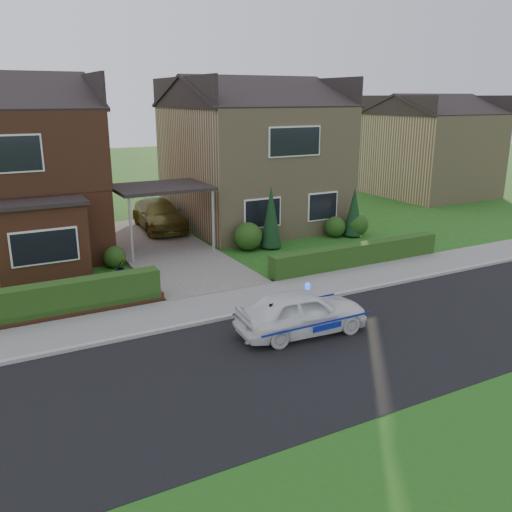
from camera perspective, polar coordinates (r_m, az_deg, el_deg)
ground at (r=13.89m, az=5.33°, el=-10.41°), size 120.00×120.00×0.00m
road at (r=13.89m, az=5.33°, el=-10.41°), size 60.00×6.00×0.02m
kerb at (r=16.26m, az=-0.60°, el=-5.98°), size 60.00×0.16×0.12m
sidewalk at (r=17.13m, az=-2.23°, el=-4.83°), size 60.00×2.00×0.10m
grass_verge at (r=10.73m, az=21.14°, el=-20.49°), size 60.00×4.00×0.01m
driveway at (r=23.23m, az=-9.71°, el=0.70°), size 3.80×12.00×0.12m
house_right at (r=27.54m, az=-0.45°, el=11.00°), size 7.50×8.06×7.25m
carport_link at (r=22.63m, az=-9.99°, el=7.01°), size 3.80×3.00×2.77m
dwarf_wall at (r=16.77m, az=-22.37°, el=-6.13°), size 7.70×0.25×0.36m
hedge_left at (r=16.97m, az=-22.37°, el=-6.52°), size 7.50×0.55×0.90m
hedge_right at (r=21.11m, az=10.54°, el=-1.11°), size 7.50×0.55×0.80m
shrub_left_mid at (r=20.58m, az=-18.83°, el=-0.27°), size 1.32×1.32×1.32m
shrub_left_near at (r=21.22m, az=-14.67°, el=-0.10°), size 0.84×0.84×0.84m
shrub_right_near at (r=22.85m, az=-0.86°, el=2.08°), size 1.20×1.20×1.20m
shrub_right_mid at (r=25.34m, az=8.34°, el=3.06°), size 0.96×0.96×0.96m
shrub_right_far at (r=25.69m, az=10.54°, el=3.27°), size 1.08×1.08×1.08m
conifer_a at (r=22.98m, az=1.59°, el=3.95°), size 0.90×0.90×2.60m
conifer_b at (r=25.45m, az=10.25°, el=4.46°), size 0.90×0.90×2.20m
neighbour_right at (r=37.82m, az=17.77°, el=10.09°), size 6.50×7.00×5.20m
police_car at (r=14.85m, az=4.82°, el=-5.93°), size 3.35×3.74×1.41m
driveway_car at (r=26.59m, az=-10.18°, el=4.31°), size 2.25×4.82×1.36m
potted_plant_b at (r=20.02m, az=-14.06°, el=-1.20°), size 0.51×0.49×0.73m
potted_plant_c at (r=18.59m, az=-12.98°, el=-2.58°), size 0.46×0.46×0.67m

